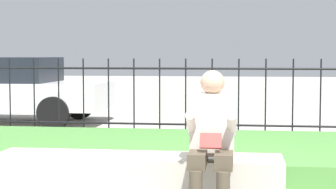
# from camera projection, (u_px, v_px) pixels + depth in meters

# --- Properties ---
(stone_bench) EXTENTS (2.68, 0.55, 0.44)m
(stone_bench) POSITION_uv_depth(u_px,v_px,m) (137.00, 182.00, 5.23)
(stone_bench) COLOR #B7B2A3
(stone_bench) RESTS_ON ground_plane
(person_seated_reader) EXTENTS (0.42, 0.73, 1.24)m
(person_seated_reader) POSITION_uv_depth(u_px,v_px,m) (212.00, 137.00, 4.80)
(person_seated_reader) COLOR black
(person_seated_reader) RESTS_ON ground_plane
(grass_berm) EXTENTS (8.69, 2.72, 0.24)m
(grass_berm) POSITION_uv_depth(u_px,v_px,m) (189.00, 152.00, 7.23)
(grass_berm) COLOR #4C893D
(grass_berm) RESTS_ON ground_plane
(iron_fence) EXTENTS (6.69, 0.03, 1.31)m
(iron_fence) POSITION_uv_depth(u_px,v_px,m) (199.00, 98.00, 8.90)
(iron_fence) COLOR black
(iron_fence) RESTS_ON ground_plane
(car_parked_left) EXTENTS (4.11, 1.87, 1.32)m
(car_parked_left) POSITION_uv_depth(u_px,v_px,m) (4.00, 88.00, 11.32)
(car_parked_left) COLOR silver
(car_parked_left) RESTS_ON ground_plane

